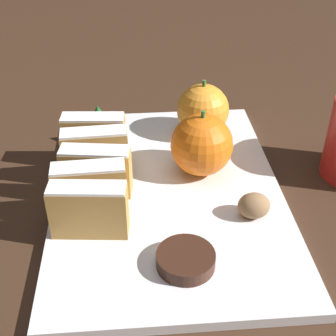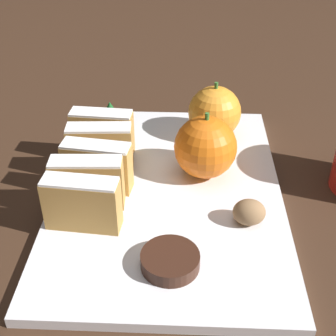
# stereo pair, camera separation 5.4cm
# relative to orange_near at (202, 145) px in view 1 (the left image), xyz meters

# --- Properties ---
(ground_plane) EXTENTS (6.00, 6.00, 0.00)m
(ground_plane) POSITION_rel_orange_near_xyz_m (-0.04, -0.03, -0.05)
(ground_plane) COLOR #382316
(serving_platter) EXTENTS (0.27, 0.39, 0.01)m
(serving_platter) POSITION_rel_orange_near_xyz_m (-0.04, -0.03, -0.04)
(serving_platter) COLOR white
(serving_platter) RESTS_ON ground_plane
(stollen_slice_front) EXTENTS (0.08, 0.03, 0.06)m
(stollen_slice_front) POSITION_rel_orange_near_xyz_m (-0.13, -0.10, -0.01)
(stollen_slice_front) COLOR #B28442
(stollen_slice_front) RESTS_ON serving_platter
(stollen_slice_second) EXTENTS (0.08, 0.03, 0.06)m
(stollen_slice_second) POSITION_rel_orange_near_xyz_m (-0.13, -0.07, -0.01)
(stollen_slice_second) COLOR #B28442
(stollen_slice_second) RESTS_ON serving_platter
(stollen_slice_third) EXTENTS (0.08, 0.04, 0.06)m
(stollen_slice_third) POSITION_rel_orange_near_xyz_m (-0.13, -0.03, -0.01)
(stollen_slice_third) COLOR #B28442
(stollen_slice_third) RESTS_ON serving_platter
(stollen_slice_fourth) EXTENTS (0.08, 0.03, 0.06)m
(stollen_slice_fourth) POSITION_rel_orange_near_xyz_m (-0.13, 0.01, -0.01)
(stollen_slice_fourth) COLOR #B28442
(stollen_slice_fourth) RESTS_ON serving_platter
(stollen_slice_fifth) EXTENTS (0.08, 0.03, 0.06)m
(stollen_slice_fifth) POSITION_rel_orange_near_xyz_m (-0.13, 0.04, -0.01)
(stollen_slice_fifth) COLOR #B28442
(stollen_slice_fifth) RESTS_ON serving_platter
(orange_near) EXTENTS (0.08, 0.08, 0.08)m
(orange_near) POSITION_rel_orange_near_xyz_m (0.00, 0.00, 0.00)
(orange_near) COLOR orange
(orange_near) RESTS_ON serving_platter
(orange_far) EXTENTS (0.07, 0.07, 0.08)m
(orange_far) POSITION_rel_orange_near_xyz_m (0.01, 0.09, -0.00)
(orange_far) COLOR orange
(orange_far) RESTS_ON serving_platter
(walnut) EXTENTS (0.04, 0.03, 0.03)m
(walnut) POSITION_rel_orange_near_xyz_m (0.05, -0.09, -0.02)
(walnut) COLOR #8E6B47
(walnut) RESTS_ON serving_platter
(chocolate_cookie) EXTENTS (0.06, 0.06, 0.01)m
(chocolate_cookie) POSITION_rel_orange_near_xyz_m (-0.04, -0.16, -0.03)
(chocolate_cookie) COLOR #381E14
(chocolate_cookie) RESTS_ON serving_platter
(evergreen_sprig) EXTENTS (0.05, 0.05, 0.05)m
(evergreen_sprig) POSITION_rel_orange_near_xyz_m (-0.13, 0.09, -0.01)
(evergreen_sprig) COLOR #195623
(evergreen_sprig) RESTS_ON serving_platter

